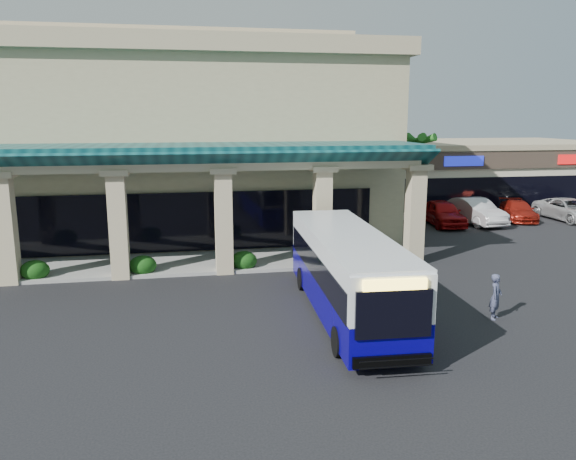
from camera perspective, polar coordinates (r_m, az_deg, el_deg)
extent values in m
plane|color=black|center=(21.06, 2.87, -7.77)|extent=(110.00, 110.00, 0.00)
imported|color=#3F445F|center=(20.86, 20.35, -6.36)|extent=(0.68, 0.69, 1.61)
imported|color=#940B0B|center=(37.56, 15.45, 1.69)|extent=(2.36, 4.92, 1.62)
imported|color=silver|center=(38.72, 18.47, 1.82)|extent=(2.27, 5.20, 1.66)
imported|color=#9D1C11|center=(41.16, 22.34, 1.83)|extent=(3.01, 4.75, 1.28)
imported|color=#BCBCBC|center=(42.44, 26.67, 1.86)|extent=(2.65, 5.37, 1.47)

